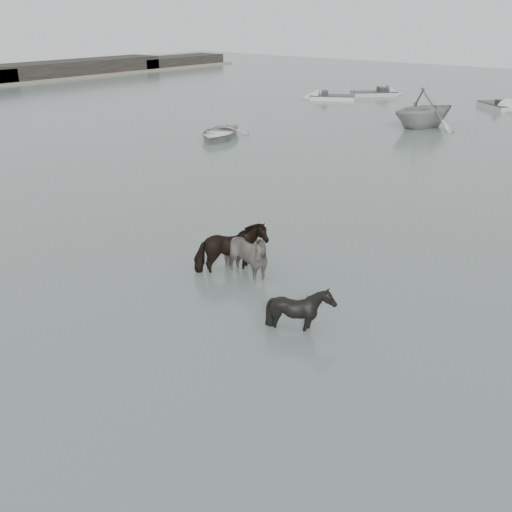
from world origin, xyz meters
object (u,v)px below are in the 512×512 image
(pony_pinto, at_px, (243,248))
(pony_black, at_px, (301,302))
(pony_dark, at_px, (232,244))
(rowboat_lead, at_px, (219,131))

(pony_pinto, xyz_separation_m, pony_black, (2.90, -1.36, -0.13))
(pony_black, bearing_deg, pony_dark, 83.93)
(pony_pinto, relative_size, pony_black, 1.41)
(pony_dark, distance_m, pony_black, 3.61)
(pony_pinto, bearing_deg, pony_dark, 95.48)
(rowboat_lead, bearing_deg, pony_pinto, -71.01)
(pony_black, xyz_separation_m, rowboat_lead, (-16.27, 14.82, -0.29))
(pony_pinto, bearing_deg, rowboat_lead, 50.20)
(pony_dark, bearing_deg, rowboat_lead, 53.92)
(pony_pinto, bearing_deg, pony_black, -109.73)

